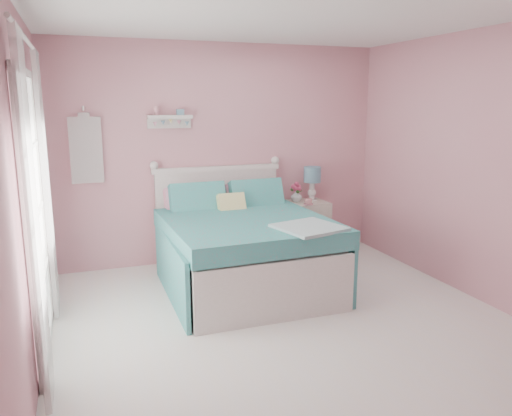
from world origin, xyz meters
TOP-DOWN VIEW (x-y plane):
  - floor at (0.00, 0.00)m, footprint 4.50×4.50m
  - room_shell at (0.00, 0.00)m, footprint 4.50×4.50m
  - bed at (-0.07, 1.24)m, footprint 1.64×2.03m
  - nightstand at (1.03, 1.99)m, footprint 0.48×0.47m
  - table_lamp at (1.12, 2.05)m, footprint 0.21×0.21m
  - vase at (0.91, 2.04)m, footprint 0.18×0.18m
  - teacup at (0.97, 1.82)m, footprint 0.11×0.11m
  - roses at (0.90, 2.03)m, footprint 0.14×0.11m
  - wall_shelf at (-0.63, 2.19)m, footprint 0.50×0.15m
  - hanging_dress at (-1.55, 2.18)m, footprint 0.34×0.03m
  - french_door at (-1.97, 0.40)m, footprint 0.04×1.32m
  - curtain_near at (-1.92, -0.34)m, footprint 0.04×0.40m
  - curtain_far at (-1.92, 1.14)m, footprint 0.04×0.40m

SIDE VIEW (x-z plane):
  - floor at x=0.00m, z-range 0.00..0.00m
  - nightstand at x=1.03m, z-range 0.00..0.69m
  - bed at x=-0.07m, z-range -0.18..0.98m
  - teacup at x=0.97m, z-range 0.69..0.77m
  - vase at x=0.91m, z-range 0.69..0.84m
  - roses at x=0.90m, z-range 0.82..0.94m
  - table_lamp at x=1.12m, z-range 0.78..1.20m
  - french_door at x=-1.97m, z-range -0.01..2.15m
  - curtain_near at x=-1.92m, z-range 0.02..2.34m
  - curtain_far at x=-1.92m, z-range 0.02..2.34m
  - hanging_dress at x=-1.55m, z-range 1.04..1.76m
  - room_shell at x=0.00m, z-range -0.67..3.83m
  - wall_shelf at x=-0.63m, z-range 1.61..1.86m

